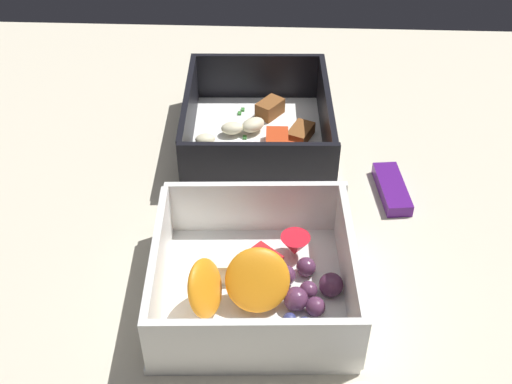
# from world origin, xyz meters

# --- Properties ---
(table_surface) EXTENTS (0.80, 0.80, 0.02)m
(table_surface) POSITION_xyz_m (0.00, 0.00, 0.01)
(table_surface) COLOR beige
(table_surface) RESTS_ON ground
(pasta_container) EXTENTS (0.18, 0.16, 0.06)m
(pasta_container) POSITION_xyz_m (-0.11, -0.00, 0.04)
(pasta_container) COLOR white
(pasta_container) RESTS_ON table_surface
(fruit_bowl) EXTENTS (0.16, 0.16, 0.06)m
(fruit_bowl) POSITION_xyz_m (0.10, 0.00, 0.04)
(fruit_bowl) COLOR white
(fruit_bowl) RESTS_ON table_surface
(candy_bar) EXTENTS (0.07, 0.03, 0.01)m
(candy_bar) POSITION_xyz_m (-0.03, 0.13, 0.03)
(candy_bar) COLOR #51197A
(candy_bar) RESTS_ON table_surface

